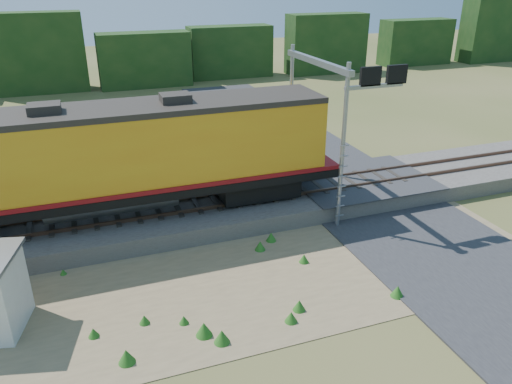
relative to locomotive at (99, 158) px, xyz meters
name	(u,v)px	position (x,y,z in m)	size (l,w,h in m)	color
ground	(281,280)	(5.84, -6.00, -3.58)	(140.00, 140.00, 0.00)	#475123
ballast	(233,206)	(5.84, 0.00, -3.18)	(70.00, 5.00, 0.80)	slate
rails	(233,197)	(5.84, 0.00, -2.70)	(70.00, 1.54, 0.16)	brown
dirt_shoulder	(227,283)	(3.84, -5.50, -3.57)	(26.00, 8.00, 0.03)	#8C7754
road	(423,238)	(12.84, -5.26, -3.50)	(7.00, 66.00, 0.86)	#38383A
tree_line_north	(137,54)	(5.84, 32.00, -0.51)	(130.00, 3.00, 6.50)	#133312
weed_clumps	(190,297)	(2.34, -5.90, -3.58)	(15.00, 6.20, 0.56)	#28621C
locomotive	(99,158)	(0.00, 0.00, 0.00)	(20.62, 3.14, 5.32)	black
signal_gantry	(330,96)	(10.35, -0.68, 1.95)	(2.94, 6.20, 7.41)	gray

